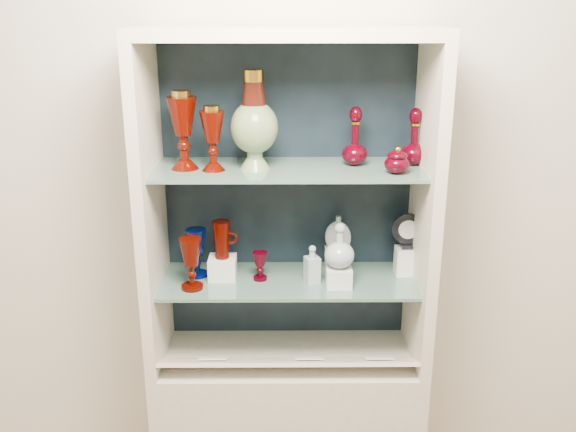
{
  "coord_description": "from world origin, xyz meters",
  "views": [
    {
      "loc": [
        -0.01,
        -0.61,
        2.01
      ],
      "look_at": [
        0.0,
        1.53,
        1.3
      ],
      "focal_mm": 40.0,
      "sensor_mm": 36.0,
      "label": 1
    }
  ],
  "objects_px": {
    "ruby_pitcher": "(222,240)",
    "clear_square_bottle": "(312,264)",
    "ruby_goblet_tall": "(191,264)",
    "pedestal_lamp_left": "(213,139)",
    "ruby_decanter_b": "(415,135)",
    "enamel_urn": "(254,120)",
    "cameo_medallion": "(408,231)",
    "ruby_decanter_a": "(355,133)",
    "clear_round_decanter": "(340,247)",
    "pedestal_lamp_right": "(183,130)",
    "cobalt_goblet": "(197,253)",
    "flat_flask": "(338,232)",
    "lidded_bowl": "(397,160)",
    "ruby_goblet_small": "(260,266)"
  },
  "relations": [
    {
      "from": "pedestal_lamp_right",
      "to": "clear_round_decanter",
      "type": "distance_m",
      "value": 0.67
    },
    {
      "from": "ruby_decanter_a",
      "to": "clear_square_bottle",
      "type": "height_order",
      "value": "ruby_decanter_a"
    },
    {
      "from": "ruby_decanter_b",
      "to": "clear_round_decanter",
      "type": "relative_size",
      "value": 1.33
    },
    {
      "from": "pedestal_lamp_right",
      "to": "cobalt_goblet",
      "type": "height_order",
      "value": "pedestal_lamp_right"
    },
    {
      "from": "ruby_decanter_b",
      "to": "clear_round_decanter",
      "type": "bearing_deg",
      "value": -159.26
    },
    {
      "from": "lidded_bowl",
      "to": "ruby_goblet_small",
      "type": "xyz_separation_m",
      "value": [
        -0.46,
        0.08,
        -0.41
      ]
    },
    {
      "from": "ruby_decanter_b",
      "to": "flat_flask",
      "type": "xyz_separation_m",
      "value": [
        -0.25,
        0.03,
        -0.37
      ]
    },
    {
      "from": "pedestal_lamp_left",
      "to": "ruby_decanter_b",
      "type": "xyz_separation_m",
      "value": [
        0.69,
        0.07,
        -0.0
      ]
    },
    {
      "from": "pedestal_lamp_left",
      "to": "pedestal_lamp_right",
      "type": "bearing_deg",
      "value": 167.19
    },
    {
      "from": "cameo_medallion",
      "to": "pedestal_lamp_left",
      "type": "bearing_deg",
      "value": -173.12
    },
    {
      "from": "pedestal_lamp_right",
      "to": "cameo_medallion",
      "type": "height_order",
      "value": "pedestal_lamp_right"
    },
    {
      "from": "ruby_decanter_b",
      "to": "clear_round_decanter",
      "type": "distance_m",
      "value": 0.47
    },
    {
      "from": "flat_flask",
      "to": "pedestal_lamp_right",
      "type": "bearing_deg",
      "value": -159.32
    },
    {
      "from": "ruby_decanter_b",
      "to": "cobalt_goblet",
      "type": "xyz_separation_m",
      "value": [
        -0.77,
        -0.01,
        -0.44
      ]
    },
    {
      "from": "ruby_decanter_a",
      "to": "ruby_goblet_tall",
      "type": "bearing_deg",
      "value": -168.59
    },
    {
      "from": "lidded_bowl",
      "to": "clear_square_bottle",
      "type": "xyz_separation_m",
      "value": [
        -0.28,
        0.05,
        -0.4
      ]
    },
    {
      "from": "ruby_goblet_tall",
      "to": "ruby_decanter_a",
      "type": "bearing_deg",
      "value": 11.41
    },
    {
      "from": "ruby_decanter_b",
      "to": "pedestal_lamp_right",
      "type": "bearing_deg",
      "value": -176.31
    },
    {
      "from": "clear_round_decanter",
      "to": "pedestal_lamp_right",
      "type": "bearing_deg",
      "value": 175.01
    },
    {
      "from": "enamel_urn",
      "to": "clear_square_bottle",
      "type": "relative_size",
      "value": 2.34
    },
    {
      "from": "ruby_goblet_tall",
      "to": "cameo_medallion",
      "type": "xyz_separation_m",
      "value": [
        0.78,
        0.13,
        0.08
      ]
    },
    {
      "from": "enamel_urn",
      "to": "ruby_decanter_a",
      "type": "relative_size",
      "value": 1.45
    },
    {
      "from": "ruby_decanter_a",
      "to": "clear_square_bottle",
      "type": "distance_m",
      "value": 0.49
    },
    {
      "from": "cobalt_goblet",
      "to": "ruby_goblet_small",
      "type": "height_order",
      "value": "cobalt_goblet"
    },
    {
      "from": "pedestal_lamp_left",
      "to": "ruby_decanter_a",
      "type": "distance_m",
      "value": 0.49
    },
    {
      "from": "pedestal_lamp_right",
      "to": "clear_round_decanter",
      "type": "relative_size",
      "value": 1.67
    },
    {
      "from": "ruby_goblet_tall",
      "to": "flat_flask",
      "type": "bearing_deg",
      "value": 15.4
    },
    {
      "from": "cobalt_goblet",
      "to": "ruby_pitcher",
      "type": "distance_m",
      "value": 0.11
    },
    {
      "from": "ruby_goblet_small",
      "to": "pedestal_lamp_left",
      "type": "bearing_deg",
      "value": -168.33
    },
    {
      "from": "ruby_pitcher",
      "to": "cameo_medallion",
      "type": "xyz_separation_m",
      "value": [
        0.68,
        0.04,
        0.02
      ]
    },
    {
      "from": "ruby_decanter_b",
      "to": "pedestal_lamp_left",
      "type": "bearing_deg",
      "value": -173.89
    },
    {
      "from": "ruby_goblet_tall",
      "to": "clear_square_bottle",
      "type": "height_order",
      "value": "ruby_goblet_tall"
    },
    {
      "from": "enamel_urn",
      "to": "cameo_medallion",
      "type": "xyz_separation_m",
      "value": [
        0.55,
        0.06,
        -0.42
      ]
    },
    {
      "from": "cobalt_goblet",
      "to": "ruby_pitcher",
      "type": "bearing_deg",
      "value": -12.07
    },
    {
      "from": "clear_round_decanter",
      "to": "cameo_medallion",
      "type": "bearing_deg",
      "value": 22.68
    },
    {
      "from": "ruby_goblet_small",
      "to": "flat_flask",
      "type": "bearing_deg",
      "value": 13.44
    },
    {
      "from": "flat_flask",
      "to": "ruby_goblet_tall",
      "type": "bearing_deg",
      "value": -152.04
    },
    {
      "from": "ruby_goblet_tall",
      "to": "cameo_medallion",
      "type": "distance_m",
      "value": 0.79
    },
    {
      "from": "ruby_goblet_tall",
      "to": "clear_square_bottle",
      "type": "bearing_deg",
      "value": 6.69
    },
    {
      "from": "ruby_decanter_a",
      "to": "cobalt_goblet",
      "type": "relative_size",
      "value": 1.27
    },
    {
      "from": "cobalt_goblet",
      "to": "cameo_medallion",
      "type": "relative_size",
      "value": 1.3
    },
    {
      "from": "pedestal_lamp_left",
      "to": "ruby_decanter_b",
      "type": "height_order",
      "value": "pedestal_lamp_left"
    },
    {
      "from": "ruby_decanter_a",
      "to": "lidded_bowl",
      "type": "distance_m",
      "value": 0.19
    },
    {
      "from": "ruby_decanter_a",
      "to": "pedestal_lamp_left",
      "type": "bearing_deg",
      "value": -171.7
    },
    {
      "from": "ruby_pitcher",
      "to": "clear_square_bottle",
      "type": "distance_m",
      "value": 0.34
    },
    {
      "from": "ruby_decanter_b",
      "to": "ruby_decanter_a",
      "type": "bearing_deg",
      "value": -179.09
    },
    {
      "from": "ruby_decanter_a",
      "to": "ruby_pitcher",
      "type": "xyz_separation_m",
      "value": [
        -0.47,
        -0.02,
        -0.39
      ]
    },
    {
      "from": "pedestal_lamp_right",
      "to": "ruby_decanter_b",
      "type": "height_order",
      "value": "pedestal_lamp_right"
    },
    {
      "from": "clear_round_decanter",
      "to": "pedestal_lamp_left",
      "type": "bearing_deg",
      "value": 176.86
    },
    {
      "from": "ruby_pitcher",
      "to": "clear_square_bottle",
      "type": "relative_size",
      "value": 0.98
    }
  ]
}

